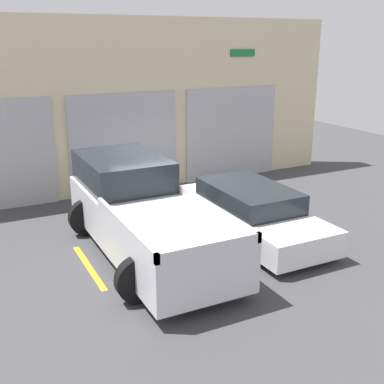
# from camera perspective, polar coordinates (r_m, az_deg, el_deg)

# --- Properties ---
(ground_plane) EXTENTS (28.00, 28.00, 0.00)m
(ground_plane) POSITION_cam_1_polar(r_m,az_deg,el_deg) (12.37, -2.30, -3.48)
(ground_plane) COLOR #3D3D3F
(shophouse_building) EXTENTS (14.06, 0.68, 5.11)m
(shophouse_building) POSITION_cam_1_polar(r_m,az_deg,el_deg) (14.72, -7.86, 9.84)
(shophouse_building) COLOR beige
(shophouse_building) RESTS_ON ground
(pickup_truck) EXTENTS (2.58, 5.57, 1.87)m
(pickup_truck) POSITION_cam_1_polar(r_m,az_deg,el_deg) (10.49, -5.97, -2.38)
(pickup_truck) COLOR silver
(pickup_truck) RESTS_ON ground
(sedan_white) EXTENTS (2.19, 4.51, 1.18)m
(sedan_white) POSITION_cam_1_polar(r_m,az_deg,el_deg) (11.49, 6.91, -2.30)
(sedan_white) COLOR white
(sedan_white) RESTS_ON ground
(parking_stripe_far_left) EXTENTS (0.12, 2.20, 0.01)m
(parking_stripe_far_left) POSITION_cam_1_polar(r_m,az_deg,el_deg) (10.19, -12.11, -8.68)
(parking_stripe_far_left) COLOR gold
(parking_stripe_far_left) RESTS_ON ground
(parking_stripe_left) EXTENTS (0.12, 2.20, 0.01)m
(parking_stripe_left) POSITION_cam_1_polar(r_m,az_deg,el_deg) (11.04, 1.18, -6.13)
(parking_stripe_left) COLOR gold
(parking_stripe_left) RESTS_ON ground
(parking_stripe_centre) EXTENTS (0.12, 2.20, 0.01)m
(parking_stripe_centre) POSITION_cam_1_polar(r_m,az_deg,el_deg) (12.40, 11.97, -3.80)
(parking_stripe_centre) COLOR gold
(parking_stripe_centre) RESTS_ON ground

